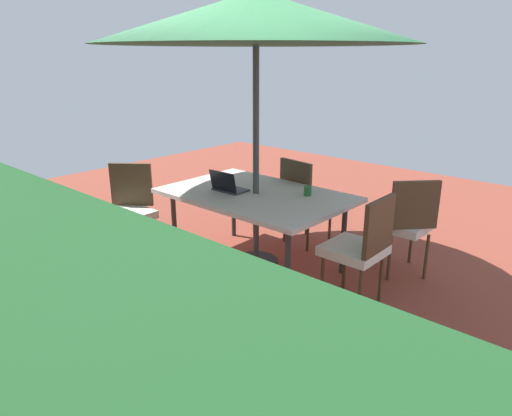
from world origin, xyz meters
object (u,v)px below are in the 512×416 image
patio_umbrella (256,19)px  chair_west (361,245)px  dining_table (256,198)px  chair_southwest (406,221)px  chair_northeast (128,207)px  cup (308,191)px  chair_south (304,197)px  laptop (228,187)px

patio_umbrella → chair_west: (-1.17, 0.01, -1.78)m
dining_table → chair_west: size_ratio=1.82×
dining_table → chair_southwest: chair_southwest is taller
patio_umbrella → chair_northeast: size_ratio=2.91×
cup → chair_south: bearing=-51.7°
chair_west → chair_northeast: (2.29, 0.71, 0.00)m
dining_table → chair_south: bearing=-91.2°
chair_south → chair_west: (-1.16, 0.79, 0.00)m
chair_southwest → chair_northeast: same height
patio_umbrella → chair_northeast: 2.23m
chair_west → dining_table: bearing=-91.1°
patio_umbrella → cup: 1.60m
dining_table → chair_northeast: chair_northeast is taller
laptop → cup: (-0.67, -0.41, 0.00)m
chair_west → cup: chair_west is taller
patio_umbrella → cup: patio_umbrella is taller
chair_south → chair_northeast: 1.88m
chair_south → chair_southwest: 1.18m
chair_southwest → cup: size_ratio=10.35×
dining_table → chair_northeast: size_ratio=1.82×
chair_west → chair_south: bearing=-124.9°
patio_umbrella → chair_northeast: (1.12, 0.72, -1.78)m
chair_northeast → cup: chair_northeast is taller
chair_west → cup: size_ratio=10.35×
laptop → cup: laptop is taller
chair_southwest → chair_south: bearing=-45.8°
chair_northeast → cup: bearing=-4.9°
dining_table → chair_south: (-0.02, -0.78, -0.16)m
chair_west → laptop: size_ratio=2.98×
patio_umbrella → laptop: (0.25, 0.14, -1.52)m
chair_northeast → dining_table: bearing=-4.8°
chair_southwest → laptop: bearing=-13.8°
patio_umbrella → chair_southwest: 2.29m
dining_table → chair_southwest: 1.45m
chair_south → dining_table: bearing=96.2°
chair_west → cup: bearing=-110.9°
patio_umbrella → chair_west: 2.14m
chair_south → cup: bearing=135.7°
chair_south → chair_west: size_ratio=1.00×
patio_umbrella → chair_southwest: size_ratio=2.91×
chair_west → patio_umbrella: bearing=-91.1°
patio_umbrella → chair_southwest: bearing=-146.2°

